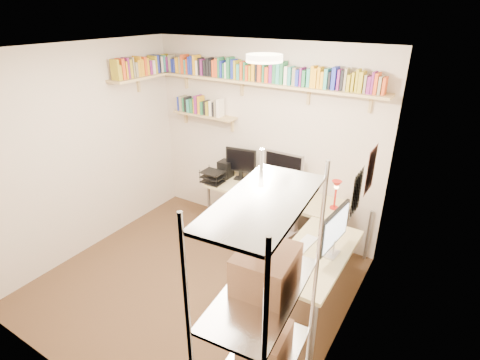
% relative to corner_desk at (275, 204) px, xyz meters
% --- Properties ---
extents(ground, '(3.20, 3.20, 0.00)m').
position_rel_corner_desk_xyz_m(ground, '(-0.48, -0.98, -0.70)').
color(ground, '#4D3221').
rests_on(ground, ground).
extents(room_shell, '(3.24, 3.04, 2.52)m').
position_rel_corner_desk_xyz_m(room_shell, '(-0.48, -0.98, 0.85)').
color(room_shell, beige).
rests_on(room_shell, ground).
extents(wall_shelves, '(3.12, 1.09, 0.80)m').
position_rel_corner_desk_xyz_m(wall_shelves, '(-0.91, 0.32, 1.33)').
color(wall_shelves, '#DEBF7D').
rests_on(wall_shelves, ground).
extents(corner_desk, '(2.18, 1.84, 1.23)m').
position_rel_corner_desk_xyz_m(corner_desk, '(0.00, 0.00, 0.00)').
color(corner_desk, '#C6B881').
rests_on(corner_desk, ground).
extents(office_chair, '(0.50, 0.51, 0.93)m').
position_rel_corner_desk_xyz_m(office_chair, '(0.12, -0.21, -0.31)').
color(office_chair, black).
rests_on(office_chair, ground).
extents(wire_rack, '(0.51, 0.92, 2.05)m').
position_rel_corner_desk_xyz_m(wire_rack, '(0.93, -2.04, 0.44)').
color(wire_rack, silver).
rests_on(wire_rack, ground).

